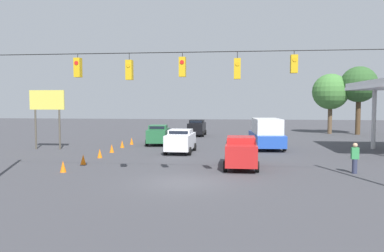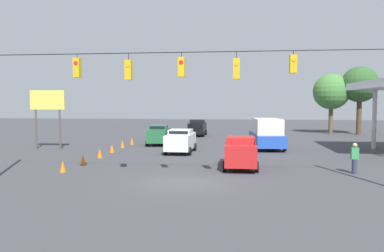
{
  "view_description": "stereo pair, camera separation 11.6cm",
  "coord_description": "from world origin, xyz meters",
  "views": [
    {
      "loc": [
        -2.52,
        18.34,
        4.02
      ],
      "look_at": [
        0.69,
        -10.22,
        2.19
      ],
      "focal_mm": 35.0,
      "sensor_mm": 36.0,
      "label": 1
    },
    {
      "loc": [
        -2.64,
        18.33,
        4.02
      ],
      "look_at": [
        0.69,
        -10.22,
        2.19
      ],
      "focal_mm": 35.0,
      "sensor_mm": 36.0,
      "label": 2
    }
  ],
  "objects": [
    {
      "name": "box_truck_blue_oncoming_far",
      "position": [
        -5.35,
        -14.66,
        1.3
      ],
      "size": [
        2.92,
        6.42,
        2.61
      ],
      "color": "#234CB2",
      "rests_on": "ground_plane"
    },
    {
      "name": "overhead_signal_span",
      "position": [
        0.06,
        0.08,
        4.7
      ],
      "size": [
        20.2,
        0.38,
        7.25
      ],
      "color": "slate",
      "rests_on": "ground_plane"
    },
    {
      "name": "sedan_black_withflow_deep",
      "position": [
        1.9,
        -26.26,
        1.0
      ],
      "size": [
        2.07,
        4.35,
        1.92
      ],
      "color": "black",
      "rests_on": "ground_plane"
    },
    {
      "name": "sedan_red_crossing_near",
      "position": [
        -2.97,
        -4.58,
        1.0
      ],
      "size": [
        2.06,
        4.32,
        1.92
      ],
      "color": "red",
      "rests_on": "ground_plane"
    },
    {
      "name": "ground_plane",
      "position": [
        0.0,
        0.0,
        0.0
      ],
      "size": [
        140.0,
        140.0,
        0.0
      ],
      "primitive_type": "plane",
      "color": "#3D3D42"
    },
    {
      "name": "traffic_cone_fifth",
      "position": [
        7.29,
        -13.63,
        0.33
      ],
      "size": [
        0.36,
        0.36,
        0.66
      ],
      "primitive_type": "cone",
      "color": "orange",
      "rests_on": "ground_plane"
    },
    {
      "name": "tree_horizon_right",
      "position": [
        -14.72,
        -31.04,
        5.34
      ],
      "size": [
        4.53,
        4.53,
        7.65
      ],
      "color": "brown",
      "rests_on": "ground_plane"
    },
    {
      "name": "sedan_white_withflow_mid",
      "position": [
        1.69,
        -11.01,
        0.98
      ],
      "size": [
        2.21,
        4.31,
        1.87
      ],
      "color": "silver",
      "rests_on": "ground_plane"
    },
    {
      "name": "traffic_cone_second",
      "position": [
        7.15,
        -4.68,
        0.33
      ],
      "size": [
        0.36,
        0.36,
        0.66
      ],
      "primitive_type": "cone",
      "color": "orange",
      "rests_on": "ground_plane"
    },
    {
      "name": "sedan_green_withflow_far",
      "position": [
        4.62,
        -16.44,
        0.97
      ],
      "size": [
        2.23,
        4.33,
        1.86
      ],
      "color": "#236038",
      "rests_on": "ground_plane"
    },
    {
      "name": "traffic_cone_fourth",
      "position": [
        7.19,
        -10.49,
        0.33
      ],
      "size": [
        0.36,
        0.36,
        0.66
      ],
      "primitive_type": "cone",
      "color": "orange",
      "rests_on": "ground_plane"
    },
    {
      "name": "tree_horizon_left",
      "position": [
        -17.88,
        -30.15,
        6.17
      ],
      "size": [
        4.44,
        4.44,
        8.46
      ],
      "color": "#4C3823",
      "rests_on": "ground_plane"
    },
    {
      "name": "traffic_cone_third",
      "position": [
        7.11,
        -7.6,
        0.33
      ],
      "size": [
        0.36,
        0.36,
        0.66
      ],
      "primitive_type": "cone",
      "color": "orange",
      "rests_on": "ground_plane"
    },
    {
      "name": "pedestrian",
      "position": [
        -9.32,
        -3.45,
        0.88
      ],
      "size": [
        0.4,
        0.28,
        1.74
      ],
      "color": "#2D334C",
      "rests_on": "ground_plane"
    },
    {
      "name": "roadside_billboard",
      "position": [
        13.32,
        -11.95,
        3.66
      ],
      "size": [
        3.08,
        0.16,
        5.05
      ],
      "color": "#4C473D",
      "rests_on": "ground_plane"
    },
    {
      "name": "traffic_cone_nearest",
      "position": [
        7.23,
        -2.0,
        0.33
      ],
      "size": [
        0.36,
        0.36,
        0.66
      ],
      "primitive_type": "cone",
      "color": "orange",
      "rests_on": "ground_plane"
    },
    {
      "name": "traffic_cone_farthest",
      "position": [
        7.16,
        -16.26,
        0.33
      ],
      "size": [
        0.36,
        0.36,
        0.66
      ],
      "primitive_type": "cone",
      "color": "orange",
      "rests_on": "ground_plane"
    }
  ]
}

